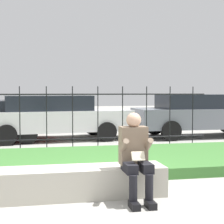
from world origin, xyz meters
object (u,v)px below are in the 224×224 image
(car_parked_right, at_px, (201,114))
(car_parked_center, at_px, (53,116))
(person_seated_reader, at_px, (135,153))
(stone_bench, at_px, (81,184))

(car_parked_right, bearing_deg, car_parked_center, 177.60)
(person_seated_reader, bearing_deg, car_parked_center, 97.09)
(person_seated_reader, xyz_separation_m, car_parked_center, (-0.84, 6.74, 0.07))
(stone_bench, distance_m, car_parked_center, 6.44)
(person_seated_reader, height_order, car_parked_center, car_parked_center)
(car_parked_right, bearing_deg, stone_bench, -127.34)
(person_seated_reader, xyz_separation_m, car_parked_right, (4.02, 6.54, 0.08))
(stone_bench, bearing_deg, car_parked_right, 52.66)
(stone_bench, relative_size, car_parked_center, 0.51)
(stone_bench, bearing_deg, car_parked_center, 91.09)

